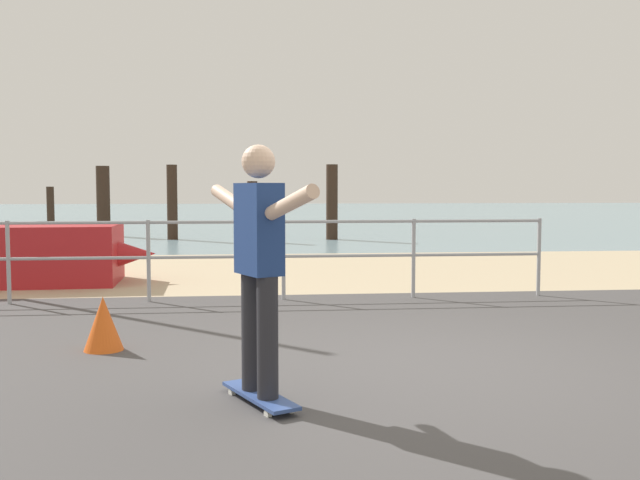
# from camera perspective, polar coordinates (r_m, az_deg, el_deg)

# --- Properties ---
(ground_plane) EXTENTS (24.00, 10.00, 0.04)m
(ground_plane) POSITION_cam_1_polar(r_m,az_deg,el_deg) (5.03, 11.72, -12.72)
(ground_plane) COLOR #474444
(ground_plane) RESTS_ON ground
(beach_strip) EXTENTS (24.00, 6.00, 0.04)m
(beach_strip) POSITION_cam_1_polar(r_m,az_deg,el_deg) (12.76, 0.82, -2.39)
(beach_strip) COLOR tan
(beach_strip) RESTS_ON ground
(sea_surface) EXTENTS (72.00, 50.00, 0.04)m
(sea_surface) POSITION_cam_1_polar(r_m,az_deg,el_deg) (40.64, -3.77, 2.09)
(sea_surface) COLOR #75939E
(sea_surface) RESTS_ON ground
(railing_fence) EXTENTS (8.53, 0.05, 1.05)m
(railing_fence) POSITION_cam_1_polar(r_m,az_deg,el_deg) (9.23, -8.17, -0.59)
(railing_fence) COLOR #9EA0A5
(railing_fence) RESTS_ON ground
(skateboard) EXTENTS (0.52, 0.81, 0.08)m
(skateboard) POSITION_cam_1_polar(r_m,az_deg,el_deg) (4.94, -4.77, -12.16)
(skateboard) COLOR #334C8C
(skateboard) RESTS_ON ground
(skateboarder) EXTENTS (0.69, 1.35, 1.65)m
(skateboarder) POSITION_cam_1_polar(r_m,az_deg,el_deg) (4.76, -4.84, -1.12)
(skateboarder) COLOR #26262B
(skateboarder) RESTS_ON skateboard
(groyne_post_0) EXTENTS (0.24, 0.24, 1.49)m
(groyne_post_0) POSITION_cam_1_polar(r_m,az_deg,el_deg) (25.50, -20.49, 2.29)
(groyne_post_0) COLOR #332319
(groyne_post_0) RESTS_ON ground
(groyne_post_1) EXTENTS (0.39, 0.39, 2.10)m
(groyne_post_1) POSITION_cam_1_polar(r_m,az_deg,el_deg) (22.49, -16.73, 2.94)
(groyne_post_1) COLOR #332319
(groyne_post_1) RESTS_ON ground
(groyne_post_2) EXTENTS (0.29, 0.29, 2.09)m
(groyne_post_2) POSITION_cam_1_polar(r_m,az_deg,el_deg) (20.42, -11.58, 2.91)
(groyne_post_2) COLOR #332319
(groyne_post_2) RESTS_ON ground
(groyne_post_3) EXTENTS (0.27, 0.27, 1.63)m
(groyne_post_3) POSITION_cam_1_polar(r_m,az_deg,el_deg) (19.33, -5.36, 2.23)
(groyne_post_3) COLOR #332319
(groyne_post_3) RESTS_ON ground
(groyne_post_4) EXTENTS (0.32, 0.32, 2.09)m
(groyne_post_4) POSITION_cam_1_polar(r_m,az_deg,el_deg) (20.02, 0.95, 2.99)
(groyne_post_4) COLOR #332319
(groyne_post_4) RESTS_ON ground
(traffic_cone) EXTENTS (0.36, 0.36, 0.50)m
(traffic_cone) POSITION_cam_1_polar(r_m,az_deg,el_deg) (6.68, -16.72, -6.40)
(traffic_cone) COLOR #E55919
(traffic_cone) RESTS_ON ground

